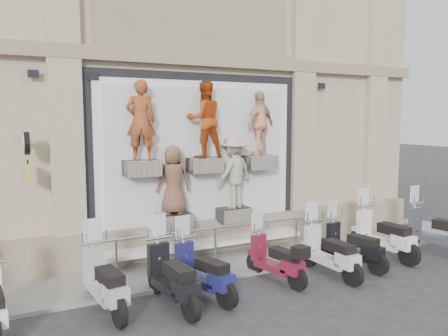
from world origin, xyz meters
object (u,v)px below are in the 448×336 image
at_px(scooter_c, 104,269).
at_px(scooter_f, 275,249).
at_px(clock_sign_bracket, 27,151).
at_px(scooter_g, 330,241).
at_px(scooter_e, 202,260).
at_px(scooter_j, 438,221).
at_px(guard_rail, 215,246).
at_px(scooter_h, 353,236).
at_px(scooter_i, 384,225).
at_px(scooter_d, 172,264).

xyz_separation_m(scooter_c, scooter_f, (3.52, -0.11, -0.09)).
bearing_deg(clock_sign_bracket, scooter_g, -20.45).
bearing_deg(scooter_c, scooter_e, -14.38).
bearing_deg(scooter_j, guard_rail, 153.82).
relative_size(scooter_h, scooter_j, 0.89).
relative_size(scooter_f, scooter_g, 0.91).
bearing_deg(scooter_e, clock_sign_bracket, 127.72).
bearing_deg(scooter_c, scooter_i, -6.92).
bearing_deg(scooter_c, clock_sign_bracket, 113.02).
bearing_deg(scooter_f, scooter_d, 173.08).
xyz_separation_m(guard_rail, scooter_i, (4.00, -1.30, 0.37)).
distance_m(scooter_e, scooter_f, 1.72).
bearing_deg(scooter_i, scooter_f, 179.01).
height_order(scooter_e, scooter_i, scooter_i).
bearing_deg(scooter_i, scooter_h, -173.43).
bearing_deg(scooter_c, guard_rail, 18.50).
height_order(scooter_c, scooter_h, scooter_c).
bearing_deg(scooter_h, scooter_g, -179.57).
xyz_separation_m(scooter_d, scooter_g, (3.63, -0.02, -0.03)).
bearing_deg(guard_rail, scooter_i, -18.00).
relative_size(scooter_h, scooter_i, 0.89).
relative_size(clock_sign_bracket, scooter_j, 0.50).
bearing_deg(scooter_i, guard_rail, 157.84).
distance_m(clock_sign_bracket, scooter_c, 2.94).
bearing_deg(scooter_j, scooter_i, 157.46).
distance_m(scooter_e, scooter_j, 6.53).
bearing_deg(scooter_d, clock_sign_bracket, 129.84).
xyz_separation_m(scooter_c, scooter_i, (6.81, 0.07, 0.05)).
relative_size(guard_rail, scooter_f, 2.93).
relative_size(scooter_g, scooter_j, 0.93).
bearing_deg(scooter_e, scooter_d, 172.35).
height_order(guard_rail, scooter_h, scooter_h).
height_order(guard_rail, scooter_c, scooter_c).
bearing_deg(scooter_d, scooter_c, 158.26).
height_order(clock_sign_bracket, scooter_i, clock_sign_bracket).
height_order(guard_rail, scooter_i, scooter_i).
relative_size(clock_sign_bracket, scooter_i, 0.50).
bearing_deg(scooter_g, scooter_e, 174.61).
relative_size(scooter_c, scooter_f, 1.12).
xyz_separation_m(scooter_d, scooter_f, (2.38, 0.21, -0.11)).
bearing_deg(scooter_j, scooter_g, 171.56).
distance_m(scooter_c, scooter_h, 5.61).
bearing_deg(scooter_f, guard_rail, 103.51).
bearing_deg(guard_rail, scooter_c, -153.95).
bearing_deg(scooter_j, scooter_e, 169.93).
relative_size(clock_sign_bracket, scooter_f, 0.59).
height_order(scooter_g, scooter_i, scooter_i).
relative_size(scooter_c, scooter_d, 0.98).
distance_m(guard_rail, scooter_f, 1.66).
xyz_separation_m(guard_rail, scooter_g, (1.97, -1.72, 0.31)).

